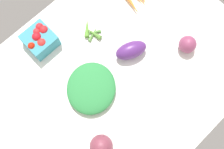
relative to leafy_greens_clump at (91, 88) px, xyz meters
The scene contains 7 objects.
tablecloth 9.49cm from the leafy_greens_clump, behind, with size 104.00×76.00×2.00cm, color white.
leafy_greens_clump is the anchor object (origin of this frame).
red_onion_center 20.33cm from the leafy_greens_clump, 57.10° to the left, with size 7.74×7.74×7.74cm, color brown.
red_onion_near_basket 38.48cm from the leafy_greens_clump, 161.01° to the left, with size 6.44×6.44×6.44cm, color #87395A.
okra_pile 22.45cm from the leafy_greens_clump, 131.81° to the right, with size 6.61×10.09×1.94cm.
eggplant 19.93cm from the leafy_greens_clump, behind, with size 11.73×6.18×6.18cm, color #562872.
berry_basket 26.17cm from the leafy_greens_clump, 87.03° to the right, with size 10.44×10.44×7.58cm.
Camera 1 is at (18.48, 19.30, 99.74)cm, focal length 44.53 mm.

